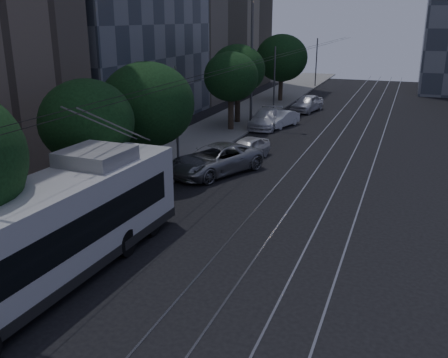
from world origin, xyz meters
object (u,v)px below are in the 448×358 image
object	(u,v)px
streetlamp_far	(257,45)
pickup_silver	(215,160)
car_white_c	(281,119)
car_white_d	(307,103)
car_white_b	(266,119)
car_white_a	(247,149)
trolleybus	(47,233)

from	to	relation	value
streetlamp_far	pickup_silver	bearing A→B (deg)	-82.23
car_white_c	car_white_d	world-z (taller)	car_white_d
pickup_silver	car_white_b	distance (m)	12.92
car_white_a	car_white_d	distance (m)	17.88
streetlamp_far	car_white_c	bearing A→B (deg)	3.45
pickup_silver	car_white_c	xyz separation A→B (m)	(0.27, 13.76, -0.19)
streetlamp_far	trolleybus	bearing A→B (deg)	-87.28
car_white_b	car_white_a	bearing A→B (deg)	-83.62
trolleybus	pickup_silver	size ratio (longest dim) A/B	2.23
pickup_silver	car_white_c	bearing A→B (deg)	113.27
car_white_b	car_white_d	xyz separation A→B (m)	(1.60, 8.40, 0.05)
car_white_a	car_white_d	size ratio (longest dim) A/B	0.89
car_white_b	streetlamp_far	xyz separation A→B (m)	(-1.08, 0.74, 5.63)
trolleybus	car_white_d	bearing A→B (deg)	89.69
car_white_d	streetlamp_far	world-z (taller)	streetlamp_far
car_white_c	pickup_silver	bearing A→B (deg)	-74.12
car_white_c	streetlamp_far	size ratio (longest dim) A/B	0.36
car_white_b	trolleybus	bearing A→B (deg)	-92.26
car_white_a	car_white_b	xyz separation A→B (m)	(-1.51, 9.48, 0.04)
car_white_a	car_white_b	size ratio (longest dim) A/B	0.81
car_white_b	streetlamp_far	size ratio (longest dim) A/B	0.47
pickup_silver	car_white_d	bearing A→B (deg)	112.19
trolleybus	streetlamp_far	bearing A→B (deg)	94.73
car_white_d	streetlamp_far	xyz separation A→B (m)	(-2.68, -7.66, 5.59)
car_white_a	car_white_d	xyz separation A→B (m)	(0.09, 17.88, 0.09)
trolleybus	car_white_d	size ratio (longest dim) A/B	2.88
car_white_a	car_white_c	size ratio (longest dim) A/B	1.06
car_white_b	car_white_d	world-z (taller)	car_white_d
trolleybus	pickup_silver	world-z (taller)	trolleybus
car_white_c	car_white_d	bearing A→B (deg)	102.85
trolleybus	car_white_b	xyz separation A→B (m)	(-0.20, 26.20, -1.06)
pickup_silver	car_white_c	world-z (taller)	pickup_silver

